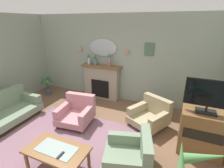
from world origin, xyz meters
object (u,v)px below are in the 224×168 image
(coffee_table, at_px, (57,152))
(tv_flatscreen, at_px, (209,96))
(armchair_near_fireplace, at_px, (77,112))
(floral_couch, at_px, (3,112))
(wall_mirror, at_px, (103,48))
(mantel_vase_left, at_px, (95,60))
(wall_sconce_right, at_px, (127,51))
(fireplace, at_px, (102,82))
(armchair_in_corner, at_px, (131,154))
(wall_sconce_left, at_px, (80,48))
(framed_picture, at_px, (149,49))
(potted_plant_small_fern, at_px, (47,84))
(mantel_vase_centre, at_px, (89,59))
(tv_remote, at_px, (61,155))
(mantel_vase_right, at_px, (109,60))
(armchair_by_coffee_table, at_px, (151,114))
(tv_cabinet, at_px, (201,132))

(coffee_table, bearing_deg, tv_flatscreen, 32.89)
(coffee_table, xyz_separation_m, armchair_near_fireplace, (-0.56, 1.41, -0.08))
(floral_couch, distance_m, tv_flatscreen, 4.80)
(wall_mirror, height_order, armchair_near_fireplace, wall_mirror)
(mantel_vase_left, relative_size, wall_mirror, 0.37)
(wall_mirror, bearing_deg, floral_couch, -122.76)
(floral_couch, distance_m, armchair_near_fireplace, 1.91)
(wall_sconce_right, relative_size, coffee_table, 0.13)
(fireplace, bearing_deg, floral_couch, -124.26)
(fireplace, relative_size, armchair_in_corner, 1.34)
(wall_sconce_left, xyz_separation_m, framed_picture, (2.35, 0.06, 0.09))
(framed_picture, xyz_separation_m, potted_plant_small_fern, (-3.44, -0.68, -1.37))
(wall_mirror, height_order, wall_sconce_left, wall_mirror)
(wall_mirror, bearing_deg, armchair_near_fireplace, -86.91)
(mantel_vase_centre, distance_m, tv_remote, 3.48)
(armchair_near_fireplace, bearing_deg, mantel_vase_left, 100.46)
(mantel_vase_right, height_order, armchair_by_coffee_table, mantel_vase_right)
(framed_picture, height_order, armchair_in_corner, framed_picture)
(wall_sconce_right, distance_m, armchair_by_coffee_table, 2.03)
(mantel_vase_centre, relative_size, mantel_vase_right, 0.86)
(fireplace, xyz_separation_m, armchair_by_coffee_table, (1.88, -1.00, -0.27))
(mantel_vase_left, bearing_deg, mantel_vase_right, -0.00)
(mantel_vase_left, xyz_separation_m, tv_remote, (1.03, -3.11, -0.88))
(wall_sconce_left, bearing_deg, mantel_vase_left, -10.46)
(tv_remote, bearing_deg, coffee_table, 150.28)
(mantel_vase_right, relative_size, tv_cabinet, 0.48)
(fireplace, distance_m, tv_cabinet, 3.35)
(tv_cabinet, height_order, potted_plant_small_fern, tv_cabinet)
(wall_sconce_right, bearing_deg, armchair_by_coffee_table, -46.57)
(armchair_in_corner, bearing_deg, tv_cabinet, 41.03)
(coffee_table, height_order, tv_cabinet, tv_cabinet)
(wall_mirror, relative_size, wall_sconce_left, 6.86)
(wall_sconce_left, relative_size, tv_cabinet, 0.16)
(tv_remote, bearing_deg, wall_mirror, 104.18)
(armchair_in_corner, bearing_deg, mantel_vase_centre, 132.77)
(fireplace, xyz_separation_m, coffee_table, (0.66, -3.04, -0.19))
(mantel_vase_centre, distance_m, armchair_by_coffee_table, 2.73)
(armchair_in_corner, distance_m, tv_flatscreen, 1.76)
(potted_plant_small_fern, bearing_deg, armchair_near_fireplace, -28.48)
(wall_mirror, relative_size, tv_remote, 6.00)
(armchair_near_fireplace, relative_size, potted_plant_small_fern, 1.20)
(fireplace, height_order, tv_remote, fireplace)
(mantel_vase_right, relative_size, armchair_by_coffee_table, 0.39)
(fireplace, height_order, wall_sconce_right, wall_sconce_right)
(tv_remote, distance_m, armchair_by_coffee_table, 2.39)
(wall_mirror, bearing_deg, armchair_in_corner, -55.17)
(coffee_table, height_order, armchair_in_corner, armchair_in_corner)
(mantel_vase_right, bearing_deg, wall_sconce_left, 174.04)
(armchair_in_corner, bearing_deg, fireplace, 126.32)
(armchair_near_fireplace, relative_size, tv_cabinet, 1.00)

